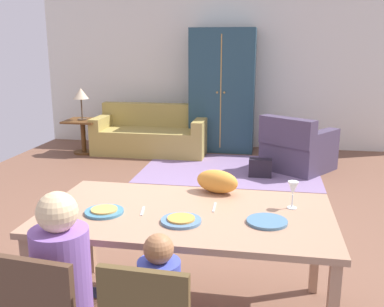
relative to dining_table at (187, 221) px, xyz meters
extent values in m
cube|color=brown|center=(-0.29, 1.97, -0.71)|extent=(6.78, 6.65, 0.02)
cube|color=silver|center=(-0.29, 5.35, 0.65)|extent=(6.78, 0.10, 2.70)
cube|color=#A77E61|center=(0.00, 0.00, 0.04)|extent=(1.89, 1.03, 0.04)
cube|color=#A77E61|center=(-0.88, -0.45, -0.34)|extent=(0.06, 0.06, 0.72)
cube|color=#A77E61|center=(-0.88, 0.45, -0.34)|extent=(0.06, 0.06, 0.72)
cube|color=#A77E61|center=(0.88, 0.45, -0.34)|extent=(0.06, 0.06, 0.72)
cylinder|color=teal|center=(-0.52, -0.12, 0.07)|extent=(0.25, 0.25, 0.02)
cylinder|color=gold|center=(-0.52, -0.12, 0.09)|extent=(0.17, 0.17, 0.01)
cylinder|color=#527BA2|center=(0.00, -0.18, 0.07)|extent=(0.25, 0.25, 0.02)
cylinder|color=gold|center=(0.00, -0.18, 0.09)|extent=(0.17, 0.17, 0.01)
cylinder|color=teal|center=(0.52, -0.10, 0.07)|extent=(0.25, 0.25, 0.02)
cylinder|color=silver|center=(0.68, 0.18, 0.07)|extent=(0.06, 0.06, 0.01)
cylinder|color=silver|center=(0.68, 0.18, 0.12)|extent=(0.01, 0.01, 0.09)
cone|color=silver|center=(0.68, 0.18, 0.21)|extent=(0.07, 0.07, 0.09)
cube|color=silver|center=(-0.28, -0.05, 0.07)|extent=(0.04, 0.15, 0.01)
cube|color=silver|center=(0.17, 0.10, 0.07)|extent=(0.02, 0.17, 0.01)
cube|color=#4F3625|center=(-0.54, -0.98, -0.04)|extent=(0.42, 0.08, 0.42)
cylinder|color=#8B5FB6|center=(-0.52, -0.73, -0.02)|extent=(0.30, 0.30, 0.46)
sphere|color=beige|center=(-0.52, -0.73, 0.31)|extent=(0.21, 0.21, 0.21)
cylinder|color=#4351BF|center=(0.00, -0.73, -0.08)|extent=(0.22, 0.22, 0.33)
sphere|color=#A56E46|center=(0.00, -0.73, 0.15)|extent=(0.15, 0.15, 0.15)
ellipsoid|color=orange|center=(0.15, 0.41, 0.15)|extent=(0.35, 0.25, 0.17)
cube|color=gray|center=(-0.04, 3.70, -0.69)|extent=(2.60, 1.80, 0.01)
cube|color=#A79249|center=(-1.48, 4.50, -0.49)|extent=(1.91, 0.84, 0.42)
cube|color=#A79249|center=(-1.48, 4.84, -0.08)|extent=(1.91, 0.20, 0.40)
cube|color=#A79249|center=(-2.35, 4.50, -0.18)|extent=(0.18, 0.84, 0.20)
cube|color=#A79249|center=(-0.62, 4.50, -0.18)|extent=(0.18, 0.84, 0.20)
cube|color=#473B54|center=(0.96, 3.90, -0.49)|extent=(1.18, 1.18, 0.42)
cube|color=#473B54|center=(0.77, 3.62, -0.08)|extent=(0.81, 0.65, 0.40)
cube|color=#473B54|center=(1.24, 3.71, -0.18)|extent=(0.63, 0.79, 0.20)
cube|color=#473B54|center=(0.69, 4.09, -0.18)|extent=(0.63, 0.79, 0.20)
cube|color=#234352|center=(-0.30, 4.96, 0.35)|extent=(1.10, 0.56, 2.10)
cube|color=#C49142|center=(-0.30, 4.68, 0.35)|extent=(0.02, 0.01, 1.89)
sphere|color=#C49142|center=(-0.36, 4.67, 0.35)|extent=(0.04, 0.04, 0.04)
sphere|color=#C49142|center=(-0.24, 4.67, 0.35)|extent=(0.04, 0.04, 0.04)
cube|color=brown|center=(-2.62, 4.30, -0.13)|extent=(0.56, 0.56, 0.03)
cylinder|color=brown|center=(-2.62, 4.30, -0.42)|extent=(0.08, 0.08, 0.55)
cylinder|color=brown|center=(-2.62, 4.30, -0.68)|extent=(0.36, 0.36, 0.03)
cylinder|color=#4F3C2C|center=(-2.62, 4.30, -0.11)|extent=(0.16, 0.16, 0.02)
cylinder|color=#4F3C2C|center=(-2.62, 4.30, 0.07)|extent=(0.02, 0.02, 0.34)
cone|color=beige|center=(-2.62, 4.30, 0.33)|extent=(0.26, 0.26, 0.18)
cube|color=black|center=(0.41, 3.40, -0.57)|extent=(0.32, 0.16, 0.26)
camera|label=1|loc=(0.50, -2.63, 1.12)|focal=40.97mm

